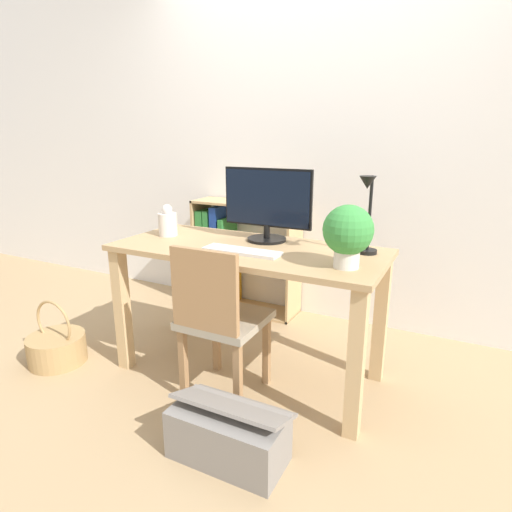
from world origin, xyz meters
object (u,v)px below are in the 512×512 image
(desk_lamp, at_px, (368,208))
(potted_plant, at_px, (348,233))
(keyboard, at_px, (242,251))
(storage_box, at_px, (228,434))
(bookshelf, at_px, (228,258))
(monitor, at_px, (267,202))
(chair, at_px, (219,317))
(basket, at_px, (57,347))
(vase, at_px, (168,223))

(desk_lamp, height_order, potted_plant, desk_lamp)
(keyboard, bearing_deg, storage_box, -67.46)
(potted_plant, xyz_separation_m, bookshelf, (-1.20, 0.96, -0.52))
(monitor, relative_size, chair, 0.63)
(monitor, xyz_separation_m, chair, (-0.05, -0.46, -0.52))
(chair, bearing_deg, potted_plant, 18.00)
(bookshelf, xyz_separation_m, storage_box, (0.87, -1.49, -0.28))
(keyboard, height_order, desk_lamp, desk_lamp)
(monitor, bearing_deg, basket, -151.74)
(vase, xyz_separation_m, basket, (-0.54, -0.45, -0.74))
(monitor, distance_m, potted_plant, 0.63)
(keyboard, relative_size, chair, 0.50)
(keyboard, xyz_separation_m, storage_box, (0.22, -0.54, -0.65))
(keyboard, distance_m, storage_box, 0.87)
(vase, relative_size, basket, 0.47)
(desk_lamp, height_order, chair, desk_lamp)
(keyboard, height_order, chair, chair)
(basket, bearing_deg, storage_box, -9.61)
(keyboard, height_order, potted_plant, potted_plant)
(storage_box, bearing_deg, potted_plant, 58.52)
(vase, distance_m, storage_box, 1.28)
(vase, bearing_deg, chair, -29.77)
(desk_lamp, xyz_separation_m, bookshelf, (-1.23, 0.73, -0.60))
(monitor, xyz_separation_m, vase, (-0.59, -0.15, -0.14))
(monitor, xyz_separation_m, keyboard, (-0.00, -0.29, -0.21))
(potted_plant, relative_size, chair, 0.35)
(vase, distance_m, potted_plant, 1.14)
(keyboard, height_order, vase, vase)
(monitor, height_order, potted_plant, monitor)
(monitor, distance_m, vase, 0.62)
(keyboard, height_order, storage_box, keyboard)
(vase, height_order, desk_lamp, desk_lamp)
(monitor, relative_size, keyboard, 1.27)
(desk_lamp, distance_m, storage_box, 1.22)
(desk_lamp, bearing_deg, monitor, 172.95)
(monitor, height_order, storage_box, monitor)
(monitor, bearing_deg, bookshelf, 134.81)
(monitor, height_order, chair, monitor)
(bookshelf, distance_m, basket, 1.38)
(basket, bearing_deg, monitor, 28.26)
(bookshelf, bearing_deg, storage_box, -59.65)
(vase, relative_size, chair, 0.23)
(vase, height_order, potted_plant, potted_plant)
(monitor, height_order, keyboard, monitor)
(desk_lamp, relative_size, chair, 0.48)
(monitor, xyz_separation_m, basket, (-1.13, -0.61, -0.88))
(monitor, xyz_separation_m, storage_box, (0.22, -0.83, -0.86))
(vase, relative_size, desk_lamp, 0.47)
(vase, bearing_deg, potted_plant, -7.56)
(keyboard, xyz_separation_m, vase, (-0.58, 0.14, 0.07))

